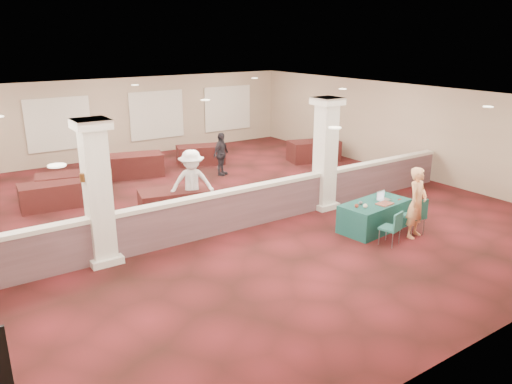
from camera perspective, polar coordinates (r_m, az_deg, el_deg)
ground at (r=14.29m, az=-5.43°, el=-2.35°), size 16.00×16.00×0.00m
wall_back at (r=21.07m, az=-16.34°, el=7.99°), size 16.00×0.04×3.20m
wall_front at (r=8.15m, az=23.09°, el=-7.42°), size 16.00×0.04×3.20m
wall_right at (r=18.93m, az=16.22°, el=6.99°), size 0.04×16.00×3.20m
ceiling at (r=13.54m, az=-5.82°, el=10.48°), size 16.00×16.00×0.02m
partition_wall at (r=12.88m, az=-2.24°, el=-1.87°), size 15.60×0.28×1.10m
column_left at (r=11.18m, az=-17.66°, el=0.02°), size 0.72×0.72×3.20m
column_right at (r=14.33m, az=7.93°, el=4.45°), size 0.72×0.72×3.20m
sconce_left at (r=11.01m, az=-19.21°, el=1.57°), size 0.12×0.12×0.18m
sconce_right at (r=11.16m, az=-16.46°, el=2.04°), size 0.12×0.12×0.18m
near_table at (r=13.28m, az=13.37°, el=-2.65°), size 2.01×1.16×0.73m
conf_chair_main at (r=13.11m, az=17.82°, el=-2.37°), size 0.55×0.55×0.96m
conf_chair_side at (r=12.34m, az=15.42°, el=-3.73°), size 0.51×0.51×0.85m
woman at (r=12.91m, az=17.91°, el=-1.17°), size 0.73×0.57×1.78m
far_table_front_left at (r=15.73m, az=-22.21°, el=-0.32°), size 1.88×1.06×0.74m
far_table_front_center at (r=14.03m, az=-9.33°, el=-1.25°), size 2.04×1.33×0.76m
far_table_front_right at (r=20.15m, az=6.62°, el=4.70°), size 2.18×1.50×0.80m
far_table_back_left at (r=16.49m, az=-20.59°, el=0.70°), size 2.04×1.31×0.76m
far_table_back_center at (r=18.33m, az=-13.68°, el=3.00°), size 2.13×1.43×0.79m
far_table_back_right at (r=19.64m, az=-6.36°, el=4.25°), size 1.98×1.39×0.73m
attendee_b at (r=13.78m, az=-7.33°, el=0.95°), size 1.33×0.99×1.89m
attendee_c at (r=17.88m, az=-4.02°, el=4.35°), size 1.00×0.82×1.54m
attendee_d at (r=17.57m, az=-17.96°, el=3.62°), size 0.98×0.79×1.75m
laptop_base at (r=13.37m, az=14.42°, el=-0.89°), size 0.36×0.27×0.02m
laptop_screen at (r=13.39m, az=14.05°, el=-0.29°), size 0.33×0.05×0.22m
screen_glow at (r=13.39m, az=14.07°, el=-0.35°), size 0.30×0.04×0.19m
knitting at (r=13.06m, az=14.50°, el=-1.30°), size 0.43×0.35×0.03m
yarn_cream at (r=12.66m, az=12.38°, el=-1.55°), size 0.11×0.11×0.11m
yarn_red at (r=12.63m, az=11.42°, el=-1.56°), size 0.10×0.10×0.10m
yarn_grey at (r=12.86m, az=11.87°, el=-1.23°), size 0.10×0.10×0.10m
scissors at (r=13.53m, az=16.08°, el=-0.82°), size 0.12×0.04×0.01m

